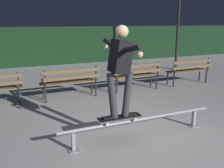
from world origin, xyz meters
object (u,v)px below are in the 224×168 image
object	(u,v)px
skateboarder	(120,64)
grind_rail	(140,122)
lamp_post_right	(179,12)
park_bench_rightmost	(190,69)
skateboard	(120,117)
park_bench_left_center	(70,80)
park_bench_right_center	(136,74)

from	to	relation	value
skateboarder	grind_rail	bearing A→B (deg)	0.01
lamp_post_right	skateboarder	bearing A→B (deg)	-134.98
park_bench_rightmost	lamp_post_right	world-z (taller)	lamp_post_right
grind_rail	skateboarder	world-z (taller)	skateboarder
grind_rail	lamp_post_right	distance (m)	7.55
skateboard	grind_rail	bearing A→B (deg)	0.00
skateboard	park_bench_rightmost	world-z (taller)	park_bench_rightmost
skateboard	park_bench_rightmost	size ratio (longest dim) A/B	0.49
park_bench_rightmost	lamp_post_right	size ratio (longest dim) A/B	0.41
grind_rail	park_bench_rightmost	xyz separation A→B (m)	(3.56, 2.86, 0.24)
skateboarder	park_bench_rightmost	bearing A→B (deg)	35.80
park_bench_left_center	park_bench_right_center	xyz separation A→B (m)	(2.05, 0.00, 0.00)
park_bench_rightmost	grind_rail	bearing A→B (deg)	-141.18
park_bench_rightmost	skateboard	bearing A→B (deg)	-144.22
park_bench_right_center	park_bench_rightmost	xyz separation A→B (m)	(2.05, 0.00, 0.00)
lamp_post_right	park_bench_left_center	bearing A→B (deg)	-155.72
skateboarder	lamp_post_right	distance (m)	7.59
grind_rail	park_bench_rightmost	size ratio (longest dim) A/B	1.90
skateboard	park_bench_left_center	xyz separation A→B (m)	(-0.12, 2.86, 0.09)
park_bench_left_center	lamp_post_right	xyz separation A→B (m)	(5.43, 2.45, 1.94)
park_bench_left_center	park_bench_rightmost	xyz separation A→B (m)	(4.09, 0.00, 0.00)
park_bench_left_center	lamp_post_right	distance (m)	6.27
skateboard	skateboarder	distance (m)	0.94
skateboarder	park_bench_right_center	world-z (taller)	skateboarder
grind_rail	skateboard	xyz separation A→B (m)	(-0.41, 0.00, 0.15)
park_bench_left_center	lamp_post_right	bearing A→B (deg)	24.28
skateboarder	park_bench_left_center	size ratio (longest dim) A/B	0.97
park_bench_rightmost	park_bench_left_center	bearing A→B (deg)	180.00
skateboard	skateboarder	bearing A→B (deg)	-1.18
skateboarder	park_bench_left_center	distance (m)	2.99
park_bench_left_center	park_bench_rightmost	distance (m)	4.09
skateboard	lamp_post_right	bearing A→B (deg)	45.00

